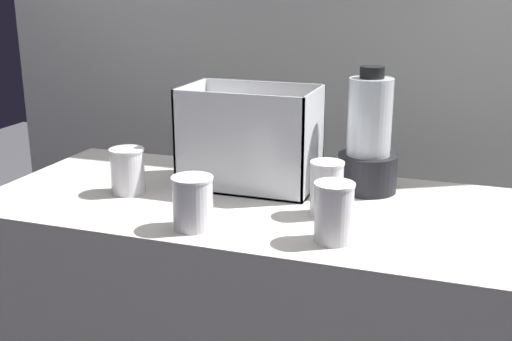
{
  "coord_description": "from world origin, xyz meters",
  "views": [
    {
      "loc": [
        0.51,
        -1.47,
        1.44
      ],
      "look_at": [
        0.0,
        0.0,
        0.98
      ],
      "focal_mm": 44.93,
      "sensor_mm": 36.0,
      "label": 1
    }
  ],
  "objects_px": {
    "carrot_display_bin": "(253,155)",
    "blender_pitcher": "(369,143)",
    "juice_cup_mango_left": "(193,206)",
    "juice_cup_beet_far_left": "(128,174)",
    "juice_cup_mango_middle": "(327,192)",
    "juice_cup_mango_right": "(334,215)"
  },
  "relations": [
    {
      "from": "carrot_display_bin",
      "to": "juice_cup_mango_left",
      "type": "distance_m",
      "value": 0.35
    },
    {
      "from": "juice_cup_mango_left",
      "to": "juice_cup_mango_right",
      "type": "bearing_deg",
      "value": 5.31
    },
    {
      "from": "blender_pitcher",
      "to": "juice_cup_mango_middle",
      "type": "xyz_separation_m",
      "value": [
        -0.06,
        -0.22,
        -0.07
      ]
    },
    {
      "from": "carrot_display_bin",
      "to": "juice_cup_mango_left",
      "type": "relative_size",
      "value": 2.92
    },
    {
      "from": "carrot_display_bin",
      "to": "blender_pitcher",
      "type": "xyz_separation_m",
      "value": [
        0.3,
        0.05,
        0.05
      ]
    },
    {
      "from": "juice_cup_beet_far_left",
      "to": "juice_cup_mango_right",
      "type": "relative_size",
      "value": 0.91
    },
    {
      "from": "blender_pitcher",
      "to": "juice_cup_beet_far_left",
      "type": "xyz_separation_m",
      "value": [
        -0.59,
        -0.23,
        -0.08
      ]
    },
    {
      "from": "juice_cup_mango_right",
      "to": "juice_cup_beet_far_left",
      "type": "bearing_deg",
      "value": 165.96
    },
    {
      "from": "juice_cup_beet_far_left",
      "to": "juice_cup_mango_left",
      "type": "distance_m",
      "value": 0.32
    },
    {
      "from": "blender_pitcher",
      "to": "juice_cup_beet_far_left",
      "type": "height_order",
      "value": "blender_pitcher"
    },
    {
      "from": "blender_pitcher",
      "to": "juice_cup_mango_left",
      "type": "height_order",
      "value": "blender_pitcher"
    },
    {
      "from": "juice_cup_beet_far_left",
      "to": "juice_cup_mango_left",
      "type": "xyz_separation_m",
      "value": [
        0.27,
        -0.18,
        0.0
      ]
    },
    {
      "from": "blender_pitcher",
      "to": "juice_cup_mango_right",
      "type": "bearing_deg",
      "value": -91.33
    },
    {
      "from": "carrot_display_bin",
      "to": "blender_pitcher",
      "type": "relative_size",
      "value": 1.07
    },
    {
      "from": "juice_cup_mango_middle",
      "to": "carrot_display_bin",
      "type": "bearing_deg",
      "value": 146.23
    },
    {
      "from": "juice_cup_mango_left",
      "to": "blender_pitcher",
      "type": "bearing_deg",
      "value": 50.95
    },
    {
      "from": "juice_cup_mango_middle",
      "to": "juice_cup_mango_right",
      "type": "relative_size",
      "value": 1.0
    },
    {
      "from": "juice_cup_beet_far_left",
      "to": "juice_cup_mango_left",
      "type": "relative_size",
      "value": 0.99
    },
    {
      "from": "juice_cup_beet_far_left",
      "to": "juice_cup_mango_middle",
      "type": "height_order",
      "value": "juice_cup_mango_middle"
    },
    {
      "from": "juice_cup_mango_right",
      "to": "juice_cup_mango_middle",
      "type": "bearing_deg",
      "value": 108.41
    },
    {
      "from": "carrot_display_bin",
      "to": "juice_cup_mango_left",
      "type": "bearing_deg",
      "value": -93.51
    },
    {
      "from": "juice_cup_mango_left",
      "to": "carrot_display_bin",
      "type": "bearing_deg",
      "value": 86.49
    }
  ]
}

